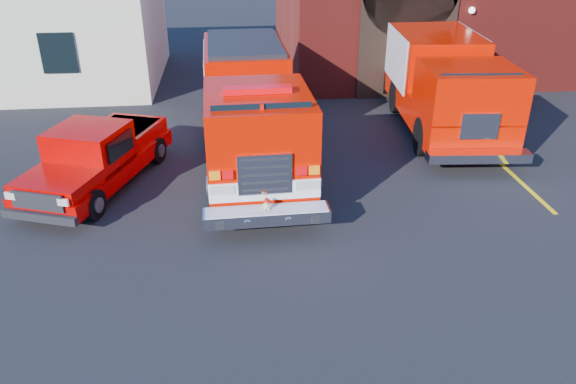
{
  "coord_description": "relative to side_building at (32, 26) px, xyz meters",
  "views": [
    {
      "loc": [
        -1.09,
        -11.43,
        6.51
      ],
      "look_at": [
        0.0,
        -1.2,
        1.3
      ],
      "focal_mm": 35.0,
      "sensor_mm": 36.0,
      "label": 1
    }
  ],
  "objects": [
    {
      "name": "parking_stripe_mid",
      "position": [
        15.5,
        -9.0,
        -2.2
      ],
      "size": [
        0.12,
        3.0,
        0.01
      ],
      "primitive_type": "cube",
      "color": "yellow",
      "rests_on": "ground"
    },
    {
      "name": "pickup_truck",
      "position": [
        4.43,
        -10.69,
        -1.41
      ],
      "size": [
        3.46,
        5.47,
        1.69
      ],
      "color": "black",
      "rests_on": "ground"
    },
    {
      "name": "fire_engine",
      "position": [
        8.46,
        -9.13,
        -0.71
      ],
      "size": [
        2.85,
        9.44,
        2.89
      ],
      "color": "black",
      "rests_on": "ground"
    },
    {
      "name": "ground",
      "position": [
        9.0,
        -13.0,
        -2.2
      ],
      "size": [
        100.0,
        100.0,
        0.0
      ],
      "primitive_type": "plane",
      "color": "black",
      "rests_on": "ground"
    },
    {
      "name": "parking_stripe_far",
      "position": [
        15.5,
        -6.0,
        -2.2
      ],
      "size": [
        0.12,
        3.0,
        0.01
      ],
      "primitive_type": "cube",
      "color": "yellow",
      "rests_on": "ground"
    },
    {
      "name": "side_building",
      "position": [
        0.0,
        0.0,
        0.0
      ],
      "size": [
        10.2,
        8.2,
        4.35
      ],
      "color": "beige",
      "rests_on": "ground"
    },
    {
      "name": "parking_stripe_near",
      "position": [
        15.5,
        -12.0,
        -2.2
      ],
      "size": [
        0.12,
        3.0,
        0.01
      ],
      "primitive_type": "cube",
      "color": "yellow",
      "rests_on": "ground"
    },
    {
      "name": "secondary_truck",
      "position": [
        14.82,
        -6.77,
        -0.67
      ],
      "size": [
        3.36,
        8.87,
        2.82
      ],
      "color": "black",
      "rests_on": "ground"
    }
  ]
}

